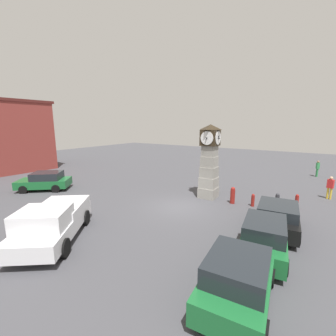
% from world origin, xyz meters
% --- Properties ---
extents(ground_plane, '(76.68, 76.68, 0.00)m').
position_xyz_m(ground_plane, '(0.00, 0.00, 0.00)').
color(ground_plane, '#424247').
extents(clock_tower, '(1.52, 1.44, 5.44)m').
position_xyz_m(clock_tower, '(2.89, -0.84, 2.68)').
color(clock_tower, gray).
rests_on(clock_tower, ground_plane).
extents(bollard_near_tower, '(0.22, 0.22, 0.97)m').
position_xyz_m(bollard_near_tower, '(3.91, -6.60, 0.49)').
color(bollard_near_tower, maroon).
rests_on(bollard_near_tower, ground_plane).
extents(bollard_mid_row, '(0.26, 0.26, 0.99)m').
position_xyz_m(bollard_mid_row, '(3.43, -5.50, 0.50)').
color(bollard_mid_row, '#333338').
rests_on(bollard_mid_row, ground_plane).
extents(bollard_far_row, '(0.22, 0.22, 0.86)m').
position_xyz_m(bollard_far_row, '(2.79, -4.10, 0.44)').
color(bollard_far_row, maroon).
rests_on(bollard_far_row, ground_plane).
extents(bollard_end_row, '(0.32, 0.32, 1.18)m').
position_xyz_m(bollard_end_row, '(2.61, -2.77, 0.60)').
color(bollard_end_row, maroon).
rests_on(bollard_end_row, ground_plane).
extents(car_navy_sedan, '(3.99, 2.23, 1.64)m').
position_xyz_m(car_navy_sedan, '(-6.08, -5.65, 0.82)').
color(car_navy_sedan, '#19602D').
rests_on(car_navy_sedan, ground_plane).
extents(car_near_tower, '(4.24, 2.21, 1.60)m').
position_xyz_m(car_near_tower, '(-2.83, -5.81, 0.80)').
color(car_near_tower, '#19602D').
rests_on(car_near_tower, ground_plane).
extents(car_by_building, '(4.22, 2.37, 1.50)m').
position_xyz_m(car_by_building, '(-0.17, -5.96, 0.77)').
color(car_by_building, black).
rests_on(car_by_building, ground_plane).
extents(car_far_lot, '(4.07, 4.31, 1.50)m').
position_xyz_m(car_far_lot, '(-2.75, 11.48, 0.76)').
color(car_far_lot, '#19602D').
rests_on(car_far_lot, ground_plane).
extents(pickup_truck, '(5.40, 4.84, 1.85)m').
position_xyz_m(pickup_truck, '(-7.05, 2.81, 0.93)').
color(pickup_truck, silver).
rests_on(pickup_truck, ground_plane).
extents(pedestrian_near_bench, '(0.45, 0.35, 1.70)m').
position_xyz_m(pedestrian_near_bench, '(15.56, -7.69, 0.98)').
color(pedestrian_near_bench, '#338C4C').
rests_on(pedestrian_near_bench, ground_plane).
extents(pedestrian_crossing_lot, '(0.37, 0.46, 1.71)m').
position_xyz_m(pedestrian_crossing_lot, '(7.44, -8.46, 0.98)').
color(pedestrian_crossing_lot, gold).
rests_on(pedestrian_crossing_lot, ground_plane).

